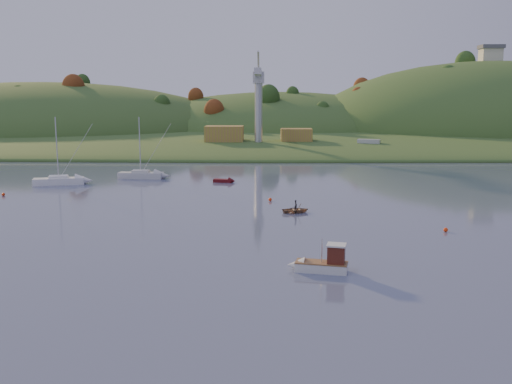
{
  "coord_description": "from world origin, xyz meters",
  "views": [
    {
      "loc": [
        4.19,
        -43.1,
        15.04
      ],
      "look_at": [
        2.8,
        34.59,
        2.28
      ],
      "focal_mm": 40.0,
      "sensor_mm": 36.0,
      "label": 1
    }
  ],
  "objects_px": {
    "sailboat_near": "(59,180)",
    "canoe": "(296,210)",
    "sailboat_far": "(141,174)",
    "red_tender": "(227,181)",
    "fishing_boat": "(318,263)"
  },
  "relations": [
    {
      "from": "sailboat_near",
      "to": "sailboat_far",
      "type": "xyz_separation_m",
      "value": [
        12.8,
        8.14,
        -0.01
      ]
    },
    {
      "from": "sailboat_far",
      "to": "red_tender",
      "type": "xyz_separation_m",
      "value": [
        16.82,
        -4.89,
        -0.47
      ]
    },
    {
      "from": "sailboat_far",
      "to": "canoe",
      "type": "distance_m",
      "value": 42.87
    },
    {
      "from": "sailboat_near",
      "to": "sailboat_far",
      "type": "bearing_deg",
      "value": 17.11
    },
    {
      "from": "sailboat_far",
      "to": "red_tender",
      "type": "bearing_deg",
      "value": -11.98
    },
    {
      "from": "canoe",
      "to": "red_tender",
      "type": "xyz_separation_m",
      "value": [
        -11.05,
        27.68,
        -0.08
      ]
    },
    {
      "from": "canoe",
      "to": "sailboat_far",
      "type": "bearing_deg",
      "value": 26.59
    },
    {
      "from": "canoe",
      "to": "sailboat_near",
      "type": "bearing_deg",
      "value": 45.04
    },
    {
      "from": "fishing_boat",
      "to": "sailboat_near",
      "type": "distance_m",
      "value": 65.29
    },
    {
      "from": "fishing_boat",
      "to": "canoe",
      "type": "distance_m",
      "value": 26.17
    },
    {
      "from": "sailboat_near",
      "to": "canoe",
      "type": "xyz_separation_m",
      "value": [
        40.68,
        -24.43,
        -0.39
      ]
    },
    {
      "from": "canoe",
      "to": "red_tender",
      "type": "relative_size",
      "value": 0.85
    },
    {
      "from": "red_tender",
      "to": "fishing_boat",
      "type": "bearing_deg",
      "value": -65.56
    },
    {
      "from": "red_tender",
      "to": "canoe",
      "type": "bearing_deg",
      "value": -55.99
    },
    {
      "from": "sailboat_far",
      "to": "canoe",
      "type": "relative_size",
      "value": 3.26
    }
  ]
}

